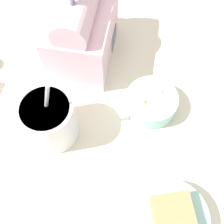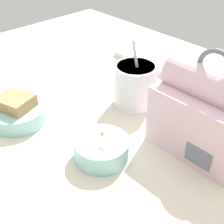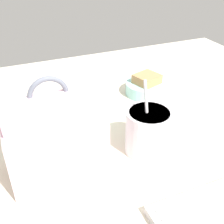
# 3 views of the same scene
# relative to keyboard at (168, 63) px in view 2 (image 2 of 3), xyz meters

# --- Properties ---
(desk_surface) EXTENTS (1.40, 1.10, 0.02)m
(desk_surface) POSITION_rel_keyboard_xyz_m (0.08, -0.35, -0.02)
(desk_surface) COLOR beige
(desk_surface) RESTS_ON ground
(keyboard) EXTENTS (0.34, 0.15, 0.02)m
(keyboard) POSITION_rel_keyboard_xyz_m (0.00, 0.00, 0.00)
(keyboard) COLOR silver
(keyboard) RESTS_ON desk_surface
(lunch_bag) EXTENTS (0.20, 0.13, 0.22)m
(lunch_bag) POSITION_rel_keyboard_xyz_m (0.29, -0.25, 0.08)
(lunch_bag) COLOR beige
(lunch_bag) RESTS_ON desk_surface
(soup_cup) EXTENTS (0.10, 0.10, 0.18)m
(soup_cup) POSITION_rel_keyboard_xyz_m (0.07, -0.23, 0.05)
(soup_cup) COLOR silver
(soup_cup) RESTS_ON desk_surface
(bento_bowl_sandwich) EXTENTS (0.13, 0.13, 0.07)m
(bento_bowl_sandwich) POSITION_rel_keyboard_xyz_m (-0.06, -0.49, 0.01)
(bento_bowl_sandwich) COLOR #93D1CC
(bento_bowl_sandwich) RESTS_ON desk_surface
(bento_bowl_snacks) EXTENTS (0.11, 0.11, 0.05)m
(bento_bowl_snacks) POSITION_rel_keyboard_xyz_m (0.17, -0.43, 0.01)
(bento_bowl_snacks) COLOR #93D1CC
(bento_bowl_snacks) RESTS_ON desk_surface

